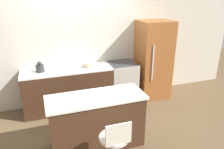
% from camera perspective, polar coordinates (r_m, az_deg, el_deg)
% --- Properties ---
extents(ground_plane, '(14.00, 14.00, 0.00)m').
position_cam_1_polar(ground_plane, '(4.69, -7.04, -9.81)').
color(ground_plane, brown).
extents(wall_back, '(8.00, 0.06, 2.60)m').
position_cam_1_polar(wall_back, '(4.79, -9.39, 7.57)').
color(wall_back, beige).
rests_on(wall_back, ground_plane).
extents(back_counter, '(1.82, 0.59, 0.90)m').
position_cam_1_polar(back_counter, '(4.72, -11.35, -3.75)').
color(back_counter, '#422819').
rests_on(back_counter, ground_plane).
extents(kitchen_island, '(1.51, 0.59, 0.89)m').
position_cam_1_polar(kitchen_island, '(3.57, -4.02, -12.08)').
color(kitchen_island, '#422819').
rests_on(kitchen_island, ground_plane).
extents(oven_range, '(0.60, 0.60, 0.90)m').
position_cam_1_polar(oven_range, '(5.00, 2.62, -1.88)').
color(oven_range, '#B7B2A8').
rests_on(oven_range, ground_plane).
extents(refrigerator, '(0.72, 0.66, 1.79)m').
position_cam_1_polar(refrigerator, '(5.14, 10.72, 3.75)').
color(refrigerator, '#995628').
rests_on(refrigerator, ground_plane).
extents(stool_chair, '(0.39, 0.39, 0.91)m').
position_cam_1_polar(stool_chair, '(3.04, 0.69, -18.67)').
color(stool_chair, '#B7B7BC').
rests_on(stool_chair, ground_plane).
extents(kettle, '(0.17, 0.17, 0.21)m').
position_cam_1_polar(kettle, '(4.52, -18.31, 1.75)').
color(kettle, '#333338').
rests_on(kettle, back_counter).
extents(mixing_bowl, '(0.25, 0.25, 0.09)m').
position_cam_1_polar(mixing_bowl, '(4.63, -6.24, 2.65)').
color(mixing_bowl, '#C1B28E').
rests_on(mixing_bowl, back_counter).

